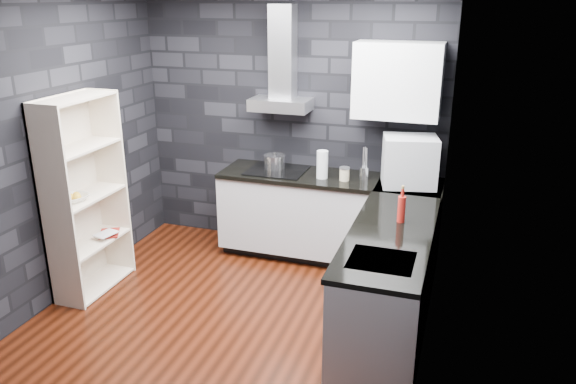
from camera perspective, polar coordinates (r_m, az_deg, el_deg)
The scene contains 27 objects.
ground at distance 4.99m, azimuth -5.57°, elevation -12.14°, with size 3.20×3.20×0.00m, color #3D1509.
wall_back at distance 5.91m, azimuth 0.34°, elevation 7.17°, with size 3.20×0.05×2.70m, color black.
wall_front at distance 3.12m, azimuth -18.40°, elevation -5.31°, with size 3.20×0.05×2.70m, color black.
wall_left at distance 5.30m, azimuth -22.44°, elevation 4.26°, with size 0.05×3.20×2.70m, color black.
wall_right at distance 4.07m, azimuth 15.25°, elevation 0.78°, with size 0.05×3.20×2.70m, color black.
toekick_back at distance 5.94m, azimuth 4.09°, elevation -6.09°, with size 2.18×0.50×0.10m, color black.
toekick_right at distance 4.74m, azimuth 10.39°, elevation -13.54°, with size 0.50×1.78×0.10m, color black.
counter_back_cab at distance 5.73m, azimuth 4.09°, elevation -2.38°, with size 2.20×0.60×0.76m, color #B7B7BB.
counter_right_cab at distance 4.53m, azimuth 10.22°, elevation -8.89°, with size 0.60×1.80×0.76m, color #B7B7BB.
counter_back_top at distance 5.59m, azimuth 4.16°, elevation 1.40°, with size 2.20×0.62×0.04m, color black.
counter_right_top at distance 4.35m, azimuth 10.40°, elevation -4.23°, with size 0.62×1.80×0.04m, color black.
counter_corner_top at distance 5.47m, azimuth 12.33°, elevation 0.59°, with size 0.62×0.62×0.04m, color black.
hood_body at distance 5.70m, azimuth -0.75°, elevation 8.87°, with size 0.60×0.34×0.12m, color #BCBDC2.
hood_chimney at distance 5.69m, azimuth -0.54°, elevation 14.05°, with size 0.24×0.20×0.90m, color #BCBDC2.
upper_cabinet at distance 5.39m, azimuth 11.09°, elevation 11.04°, with size 0.80×0.35×0.70m, color silver.
cooktop at distance 5.74m, azimuth -1.14°, elevation 2.21°, with size 0.58×0.50×0.01m, color black.
sink_rim at distance 3.90m, azimuth 9.48°, elevation -6.89°, with size 0.44×0.40×0.01m, color #BCBDC2.
pot at distance 5.78m, azimuth -1.37°, elevation 3.04°, with size 0.21×0.21×0.12m, color silver.
glass_vase at distance 5.49m, azimuth 3.50°, elevation 2.81°, with size 0.11×0.11×0.27m, color white.
storage_jar at distance 5.46m, azimuth 5.75°, elevation 1.77°, with size 0.10×0.10×0.12m, color #C5B58F.
utensil_crock at distance 5.52m, azimuth 7.73°, elevation 1.91°, with size 0.09×0.09×0.12m, color silver.
appliance_garage at distance 5.36m, azimuth 12.23°, elevation 2.97°, with size 0.49×0.38×0.49m, color silver.
red_bottle at distance 4.51m, azimuth 11.45°, elevation -1.74°, with size 0.06×0.06×0.21m, color #B41F17.
bookshelf at distance 5.32m, azimuth -19.89°, elevation -0.45°, with size 0.34×0.80×1.80m, color beige.
fruit_bowl at distance 5.21m, azimuth -20.88°, elevation -0.57°, with size 0.23×0.23×0.06m, color silver.
book_red at distance 5.56m, azimuth -18.69°, elevation -3.08°, with size 0.18×0.02×0.24m, color maroon.
book_second at distance 5.52m, azimuth -18.60°, elevation -3.01°, with size 0.15×0.02×0.20m, color #B2B2B2.
Camera 1 is at (1.77, -3.87, 2.60)m, focal length 35.00 mm.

